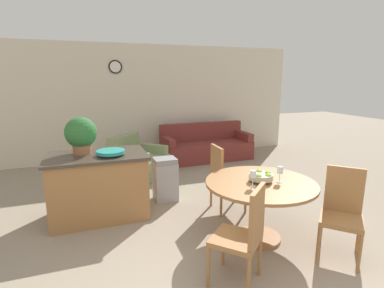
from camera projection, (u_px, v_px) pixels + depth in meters
wall_back at (139, 103)px, 7.15m from camera, size 8.00×0.09×2.70m
dining_table at (260, 195)px, 3.55m from camera, size 1.30×1.30×0.73m
dining_chair_near_left at (244, 232)px, 2.76m from camera, size 0.59×0.59×0.98m
dining_chair_near_right at (342, 209)px, 3.24m from camera, size 0.59×0.59×0.98m
dining_chair_far_side at (223, 176)px, 4.35m from camera, size 0.43×0.43×0.98m
fruit_bowl at (261, 176)px, 3.50m from camera, size 0.28×0.28×0.12m
wine_glass_left at (253, 175)px, 3.32m from camera, size 0.07×0.07×0.19m
wine_glass_right at (280, 171)px, 3.47m from camera, size 0.07×0.07×0.19m
kitchen_island at (99, 185)px, 4.18m from camera, size 1.33×0.84×0.91m
teal_bowl at (111, 152)px, 4.03m from camera, size 0.38×0.38×0.07m
potted_plant at (81, 134)px, 4.08m from camera, size 0.43×0.43×0.51m
trash_bin at (165, 179)px, 4.77m from camera, size 0.36×0.32×0.69m
couch at (206, 147)px, 7.23m from camera, size 2.14×0.91×0.85m
armchair at (138, 162)px, 6.03m from camera, size 1.25×1.25×0.79m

